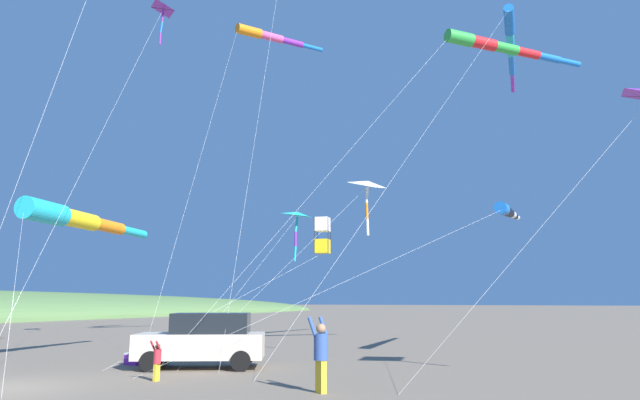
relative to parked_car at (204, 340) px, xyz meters
The scene contains 13 objects.
parked_car is the anchor object (origin of this frame).
cooler_box 3.00m from the parked_car, ahead, with size 0.62×0.42×0.42m.
person_adult_flyer 6.53m from the parked_car, 154.63° to the left, with size 0.67×0.63×1.87m.
person_child_grey_jacket 3.17m from the parked_car, 103.69° to the left, with size 0.28×0.35×1.15m.
kite_delta_magenta_far_left 15.05m from the parked_car, 74.59° to the right, with size 4.25×15.28×7.66m.
kite_box_orange_high_right 6.47m from the parked_car, 116.72° to the right, with size 5.13×7.04×5.66m.
kite_windsock_teal_far_right 20.38m from the parked_car, 68.18° to the right, with size 3.11×14.41×18.27m.
kite_windsock_green_low_center 13.90m from the parked_car, 134.18° to the right, with size 9.56×17.20×6.61m.
kite_windsock_black_fish_shape 17.83m from the parked_car, 136.24° to the right, with size 12.60×14.54×13.92m.
kite_delta_white_trailing 18.98m from the parked_car, 33.71° to the right, with size 7.12×13.18×17.99m.
kite_windsock_small_distant 20.85m from the parked_car, 127.56° to the right, with size 6.52×18.93×15.90m.
kite_delta_yellow_midlevel 9.13m from the parked_car, 125.58° to the right, with size 5.75×6.29×7.40m.
kite_windsock_red_high_left 7.64m from the parked_car, ahead, with size 7.14×11.40×5.91m.
Camera 1 is at (-14.34, 9.69, 2.27)m, focal length 31.11 mm.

